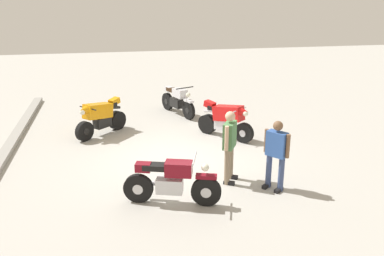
{
  "coord_description": "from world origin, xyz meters",
  "views": [
    {
      "loc": [
        -10.31,
        1.55,
        4.4
      ],
      "look_at": [
        0.31,
        -0.46,
        0.75
      ],
      "focal_mm": 39.27,
      "sensor_mm": 36.0,
      "label": 1
    }
  ],
  "objects_px": {
    "person_in_green_shirt": "(230,142)",
    "motorcycle_silver_cruiser": "(178,100)",
    "motorcycle_maroon_cruiser": "(171,181)",
    "motorcycle_orange_sportbike": "(101,117)",
    "motorcycle_red_sportbike": "(226,119)",
    "person_in_blue_shirt": "(276,151)"
  },
  "relations": [
    {
      "from": "motorcycle_red_sportbike",
      "to": "person_in_green_shirt",
      "type": "relative_size",
      "value": 0.94
    },
    {
      "from": "motorcycle_orange_sportbike",
      "to": "person_in_blue_shirt",
      "type": "bearing_deg",
      "value": 87.39
    },
    {
      "from": "motorcycle_red_sportbike",
      "to": "motorcycle_maroon_cruiser",
      "type": "xyz_separation_m",
      "value": [
        -3.78,
        2.2,
        -0.07
      ]
    },
    {
      "from": "motorcycle_red_sportbike",
      "to": "person_in_green_shirt",
      "type": "xyz_separation_m",
      "value": [
        -2.95,
        0.72,
        0.4
      ]
    },
    {
      "from": "motorcycle_maroon_cruiser",
      "to": "motorcycle_silver_cruiser",
      "type": "relative_size",
      "value": 1.03
    },
    {
      "from": "person_in_blue_shirt",
      "to": "motorcycle_red_sportbike",
      "type": "bearing_deg",
      "value": -125.08
    },
    {
      "from": "motorcycle_red_sportbike",
      "to": "motorcycle_silver_cruiser",
      "type": "bearing_deg",
      "value": 161.22
    },
    {
      "from": "motorcycle_maroon_cruiser",
      "to": "person_in_blue_shirt",
      "type": "relative_size",
      "value": 1.25
    },
    {
      "from": "motorcycle_red_sportbike",
      "to": "motorcycle_orange_sportbike",
      "type": "distance_m",
      "value": 3.86
    },
    {
      "from": "motorcycle_silver_cruiser",
      "to": "motorcycle_maroon_cruiser",
      "type": "bearing_deg",
      "value": -32.8
    },
    {
      "from": "person_in_blue_shirt",
      "to": "motorcycle_silver_cruiser",
      "type": "bearing_deg",
      "value": -117.04
    },
    {
      "from": "person_in_green_shirt",
      "to": "person_in_blue_shirt",
      "type": "height_order",
      "value": "person_in_green_shirt"
    },
    {
      "from": "motorcycle_silver_cruiser",
      "to": "person_in_green_shirt",
      "type": "xyz_separation_m",
      "value": [
        -5.7,
        -0.34,
        0.47
      ]
    },
    {
      "from": "motorcycle_red_sportbike",
      "to": "person_in_blue_shirt",
      "type": "distance_m",
      "value": 3.55
    },
    {
      "from": "person_in_green_shirt",
      "to": "motorcycle_silver_cruiser",
      "type": "bearing_deg",
      "value": 122.86
    },
    {
      "from": "person_in_green_shirt",
      "to": "motorcycle_orange_sportbike",
      "type": "bearing_deg",
      "value": 157.01
    },
    {
      "from": "motorcycle_red_sportbike",
      "to": "person_in_green_shirt",
      "type": "distance_m",
      "value": 3.07
    },
    {
      "from": "motorcycle_maroon_cruiser",
      "to": "motorcycle_red_sportbike",
      "type": "bearing_deg",
      "value": 76.61
    },
    {
      "from": "motorcycle_orange_sportbike",
      "to": "motorcycle_silver_cruiser",
      "type": "height_order",
      "value": "motorcycle_orange_sportbike"
    },
    {
      "from": "motorcycle_maroon_cruiser",
      "to": "person_in_green_shirt",
      "type": "bearing_deg",
      "value": 45.93
    },
    {
      "from": "person_in_green_shirt",
      "to": "person_in_blue_shirt",
      "type": "distance_m",
      "value": 1.09
    },
    {
      "from": "motorcycle_red_sportbike",
      "to": "motorcycle_silver_cruiser",
      "type": "distance_m",
      "value": 2.94
    }
  ]
}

